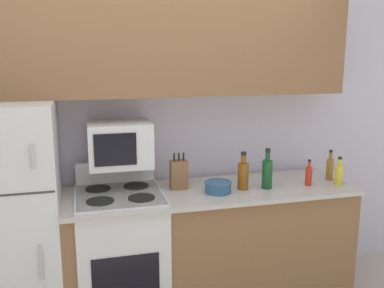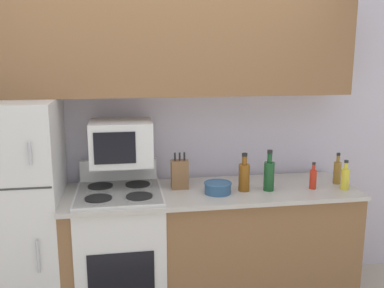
% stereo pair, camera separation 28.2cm
% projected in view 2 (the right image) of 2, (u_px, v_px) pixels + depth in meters
% --- Properties ---
extents(wall_back, '(8.00, 0.05, 2.55)m').
position_uv_depth(wall_back, '(161.00, 133.00, 3.38)').
color(wall_back, silver).
rests_on(wall_back, ground_plane).
extents(lower_cabinets, '(2.13, 0.67, 0.92)m').
position_uv_depth(lower_cabinets, '(211.00, 247.00, 3.24)').
color(lower_cabinets, brown).
rests_on(lower_cabinets, ground_plane).
extents(refrigerator, '(0.67, 0.68, 1.59)m').
position_uv_depth(refrigerator, '(13.00, 215.00, 2.96)').
color(refrigerator, silver).
rests_on(refrigerator, ground_plane).
extents(upper_cabinets, '(2.80, 0.33, 0.71)m').
position_uv_depth(upper_cabinets, '(162.00, 46.00, 3.06)').
color(upper_cabinets, brown).
rests_on(upper_cabinets, refrigerator).
extents(stove, '(0.60, 0.65, 1.10)m').
position_uv_depth(stove, '(121.00, 251.00, 3.11)').
color(stove, silver).
rests_on(stove, ground_plane).
extents(microwave, '(0.44, 0.35, 0.32)m').
position_uv_depth(microwave, '(121.00, 143.00, 3.09)').
color(microwave, silver).
rests_on(microwave, stove).
extents(knife_block, '(0.12, 0.08, 0.27)m').
position_uv_depth(knife_block, '(180.00, 174.00, 3.14)').
color(knife_block, brown).
rests_on(knife_block, lower_cabinets).
extents(bowl, '(0.20, 0.20, 0.08)m').
position_uv_depth(bowl, '(218.00, 187.00, 3.04)').
color(bowl, '#335B84').
rests_on(bowl, lower_cabinets).
extents(bottle_hot_sauce, '(0.05, 0.05, 0.20)m').
position_uv_depth(bottle_hot_sauce, '(313.00, 178.00, 3.13)').
color(bottle_hot_sauce, red).
rests_on(bottle_hot_sauce, lower_cabinets).
extents(bottle_whiskey, '(0.08, 0.08, 0.28)m').
position_uv_depth(bottle_whiskey, '(244.00, 176.00, 3.08)').
color(bottle_whiskey, brown).
rests_on(bottle_whiskey, lower_cabinets).
extents(bottle_vinegar, '(0.06, 0.06, 0.24)m').
position_uv_depth(bottle_vinegar, '(337.00, 172.00, 3.26)').
color(bottle_vinegar, olive).
rests_on(bottle_vinegar, lower_cabinets).
extents(bottle_cooking_spray, '(0.06, 0.06, 0.22)m').
position_uv_depth(bottle_cooking_spray, '(345.00, 178.00, 3.12)').
color(bottle_cooking_spray, gold).
rests_on(bottle_cooking_spray, lower_cabinets).
extents(bottle_wine_green, '(0.08, 0.08, 0.30)m').
position_uv_depth(bottle_wine_green, '(269.00, 175.00, 3.09)').
color(bottle_wine_green, '#194C23').
rests_on(bottle_wine_green, lower_cabinets).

